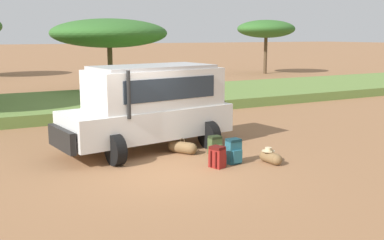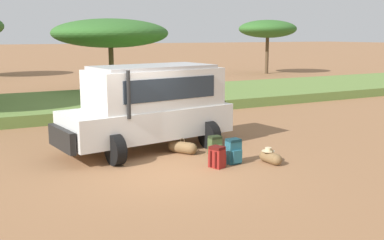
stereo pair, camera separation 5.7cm
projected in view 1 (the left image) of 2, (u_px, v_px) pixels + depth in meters
ground_plane at (164, 171)px, 11.04m from camera, size 320.00×320.00×0.00m
grass_bank at (68, 104)px, 20.22m from camera, size 120.00×7.00×0.44m
safari_vehicle at (151, 105)px, 13.03m from camera, size 5.46×3.19×2.44m
backpack_beside_front_wheel at (215, 145)px, 12.56m from camera, size 0.35×0.37×0.52m
backpack_cluster_center at (234, 152)px, 11.65m from camera, size 0.37×0.39×0.66m
backpack_near_rear_wheel at (217, 157)px, 11.32m from camera, size 0.44×0.43×0.55m
duffel_bag_low_black_case at (271, 157)px, 11.71m from camera, size 0.34×0.75×0.40m
duffel_bag_soft_canvas at (182, 147)px, 12.69m from camera, size 0.65×0.80×0.44m
acacia_tree_centre_back at (109, 33)px, 24.49m from camera, size 6.33×6.43×4.17m
acacia_tree_right_mid at (266, 29)px, 38.12m from camera, size 5.12×4.45×4.55m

